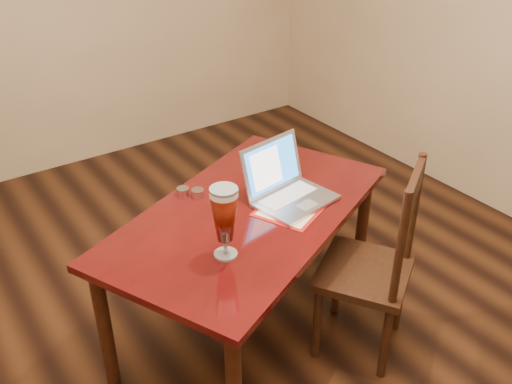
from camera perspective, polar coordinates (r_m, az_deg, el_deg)
ground at (r=2.77m, az=-2.42°, el=-17.59°), size 5.00×5.00×0.00m
dining_table at (r=2.63m, az=-0.72°, el=-3.14°), size 1.64×1.32×0.98m
dining_chair at (r=2.65m, az=11.56°, el=-7.44°), size 0.56×0.56×0.98m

